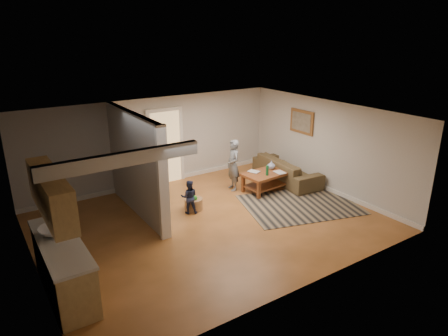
{
  "coord_description": "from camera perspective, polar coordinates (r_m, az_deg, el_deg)",
  "views": [
    {
      "loc": [
        -4.37,
        -7.16,
        4.26
      ],
      "look_at": [
        0.64,
        0.41,
        1.1
      ],
      "focal_mm": 32.0,
      "sensor_mm": 36.0,
      "label": 1
    }
  ],
  "objects": [
    {
      "name": "ground",
      "position": [
        9.41,
        -1.88,
        -7.74
      ],
      "size": [
        7.5,
        7.5,
        0.0
      ],
      "primitive_type": "plane",
      "color": "brown",
      "rests_on": "ground"
    },
    {
      "name": "room_shell",
      "position": [
        8.74,
        -9.42,
        0.22
      ],
      "size": [
        7.54,
        6.02,
        2.52
      ],
      "color": "#B8B5B0",
      "rests_on": "ground"
    },
    {
      "name": "area_rug",
      "position": [
        10.47,
        10.78,
        -5.14
      ],
      "size": [
        3.28,
        2.77,
        0.01
      ],
      "primitive_type": "cube",
      "rotation": [
        0.0,
        0.0,
        -0.29
      ],
      "color": "black",
      "rests_on": "ground"
    },
    {
      "name": "sofa",
      "position": [
        12.04,
        8.84,
        -1.77
      ],
      "size": [
        1.14,
        2.43,
        0.69
      ],
      "primitive_type": "imported",
      "rotation": [
        0.0,
        0.0,
        1.47
      ],
      "color": "#4D4726",
      "rests_on": "ground"
    },
    {
      "name": "coffee_table",
      "position": [
        11.13,
        6.21,
        -1.13
      ],
      "size": [
        1.41,
        0.89,
        0.8
      ],
      "rotation": [
        0.0,
        0.0,
        0.08
      ],
      "color": "maroon",
      "rests_on": "ground"
    },
    {
      "name": "tv_console",
      "position": [
        10.67,
        -11.53,
        -1.07
      ],
      "size": [
        0.44,
        1.12,
        0.96
      ],
      "rotation": [
        0.0,
        0.0,
        -0.02
      ],
      "color": "maroon",
      "rests_on": "ground"
    },
    {
      "name": "speaker_left",
      "position": [
        9.74,
        -10.67,
        -3.49
      ],
      "size": [
        0.12,
        0.12,
        1.11
      ],
      "primitive_type": "cube",
      "rotation": [
        0.0,
        0.0,
        0.06
      ],
      "color": "black",
      "rests_on": "ground"
    },
    {
      "name": "speaker_right",
      "position": [
        11.25,
        -11.04,
        -0.53
      ],
      "size": [
        0.13,
        0.13,
        1.06
      ],
      "primitive_type": "cube",
      "rotation": [
        0.0,
        0.0,
        0.3
      ],
      "color": "black",
      "rests_on": "ground"
    },
    {
      "name": "toy_basket",
      "position": [
        9.99,
        -4.37,
        -5.05
      ],
      "size": [
        0.45,
        0.45,
        0.4
      ],
      "color": "olive",
      "rests_on": "ground"
    },
    {
      "name": "child",
      "position": [
        11.25,
        1.29,
        -3.06
      ],
      "size": [
        0.44,
        0.58,
        1.44
      ],
      "primitive_type": "imported",
      "rotation": [
        0.0,
        0.0,
        -1.78
      ],
      "color": "slate",
      "rests_on": "ground"
    },
    {
      "name": "toddler",
      "position": [
        9.89,
        -4.93,
        -6.39
      ],
      "size": [
        0.51,
        0.48,
        0.85
      ],
      "primitive_type": "imported",
      "rotation": [
        0.0,
        0.0,
        2.65
      ],
      "color": "#202744",
      "rests_on": "ground"
    }
  ]
}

